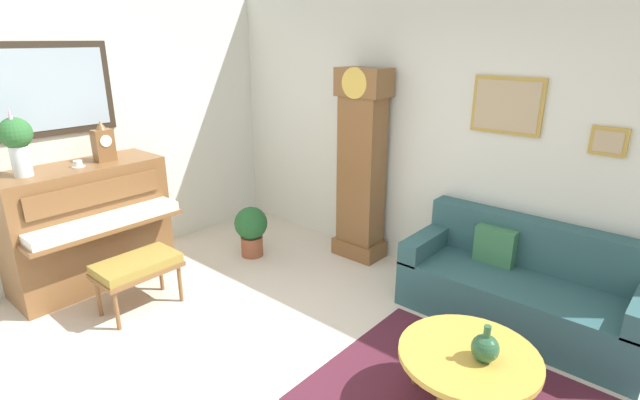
{
  "coord_description": "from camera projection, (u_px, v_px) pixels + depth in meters",
  "views": [
    {
      "loc": [
        2.23,
        -1.8,
        2.3
      ],
      "look_at": [
        -0.44,
        1.27,
        0.91
      ],
      "focal_mm": 26.73,
      "sensor_mm": 36.0,
      "label": 1
    }
  ],
  "objects": [
    {
      "name": "mantel_clock",
      "position": [
        103.0,
        143.0,
        4.5
      ],
      "size": [
        0.13,
        0.18,
        0.38
      ],
      "color": "brown",
      "rests_on": "piano"
    },
    {
      "name": "green_jug",
      "position": [
        485.0,
        348.0,
        2.89
      ],
      "size": [
        0.17,
        0.17,
        0.24
      ],
      "color": "#234C33",
      "rests_on": "coffee_table"
    },
    {
      "name": "coffee_table",
      "position": [
        469.0,
        357.0,
        2.99
      ],
      "size": [
        0.88,
        0.88,
        0.43
      ],
      "color": "gold",
      "rests_on": "ground_plane"
    },
    {
      "name": "grandfather_clock",
      "position": [
        361.0,
        171.0,
        5.01
      ],
      "size": [
        0.52,
        0.34,
        2.03
      ],
      "color": "brown",
      "rests_on": "ground_plane"
    },
    {
      "name": "flower_vase",
      "position": [
        17.0,
        140.0,
        3.95
      ],
      "size": [
        0.26,
        0.26,
        0.58
      ],
      "color": "silver",
      "rests_on": "piano"
    },
    {
      "name": "teacup",
      "position": [
        78.0,
        164.0,
        4.33
      ],
      "size": [
        0.12,
        0.12,
        0.06
      ],
      "color": "white",
      "rests_on": "piano"
    },
    {
      "name": "potted_plant",
      "position": [
        251.0,
        228.0,
        5.21
      ],
      "size": [
        0.36,
        0.36,
        0.56
      ],
      "color": "#935138",
      "rests_on": "ground_plane"
    },
    {
      "name": "wall_left",
      "position": [
        63.0,
        135.0,
        4.56
      ],
      "size": [
        0.13,
        4.9,
        2.8
      ],
      "color": "silver",
      "rests_on": "ground_plane"
    },
    {
      "name": "piano_bench",
      "position": [
        137.0,
        267.0,
        4.14
      ],
      "size": [
        0.42,
        0.7,
        0.48
      ],
      "color": "brown",
      "rests_on": "ground_plane"
    },
    {
      "name": "wall_back",
      "position": [
        429.0,
        134.0,
        4.67
      ],
      "size": [
        5.3,
        0.13,
        2.8
      ],
      "color": "silver",
      "rests_on": "ground_plane"
    },
    {
      "name": "couch",
      "position": [
        522.0,
        287.0,
        3.99
      ],
      "size": [
        1.9,
        0.8,
        0.84
      ],
      "color": "#2D565B",
      "rests_on": "ground_plane"
    },
    {
      "name": "ground_plane",
      "position": [
        250.0,
        382.0,
        3.42
      ],
      "size": [
        6.4,
        6.0,
        0.1
      ],
      "primitive_type": "cube",
      "color": "beige"
    },
    {
      "name": "piano",
      "position": [
        88.0,
        225.0,
        4.56
      ],
      "size": [
        0.87,
        1.44,
        1.18
      ],
      "color": "brown",
      "rests_on": "ground_plane"
    }
  ]
}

